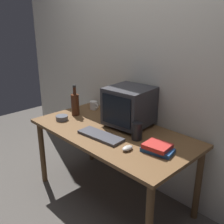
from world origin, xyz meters
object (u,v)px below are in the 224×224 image
bottle_tall (75,104)px  book_stack (157,148)px  cd_spindle (62,118)px  mug (94,105)px  metal_canister (137,131)px  keyboard (100,136)px  bottle_short (104,111)px  crt_monitor (129,106)px  computer_mouse (127,148)px

bottle_tall → book_stack: size_ratio=1.25×
book_stack → cd_spindle: book_stack is taller
mug → metal_canister: 0.86m
bottle_tall → mug: bottle_tall is taller
mug → book_stack: bearing=-14.7°
keyboard → book_stack: book_stack is taller
metal_canister → bottle_tall: bearing=-178.7°
keyboard → bottle_short: size_ratio=2.04×
cd_spindle → crt_monitor: bearing=33.5°
bottle_tall → crt_monitor: bearing=17.6°
cd_spindle → bottle_tall: bearing=97.5°
bottle_tall → cd_spindle: bearing=-82.5°
bottle_short → cd_spindle: bottle_short is taller
bottle_tall → book_stack: 1.08m
mug → cd_spindle: 0.44m
bottle_short → cd_spindle: size_ratio=1.72×
metal_canister → book_stack: bearing=-11.8°
bottle_tall → mug: 0.26m
crt_monitor → metal_canister: bearing=-34.5°
crt_monitor → bottle_tall: bearing=-162.4°
crt_monitor → bottle_short: (-0.30, -0.03, -0.12)m
computer_mouse → bottle_tall: bearing=167.4°
bottle_short → metal_canister: 0.56m
computer_mouse → metal_canister: 0.22m
crt_monitor → book_stack: 0.56m
bottle_tall → mug: size_ratio=2.70×
bottle_tall → metal_canister: bearing=1.3°
crt_monitor → bottle_short: bearing=-173.5°
book_stack → metal_canister: 0.26m
crt_monitor → bottle_short: crt_monitor is taller
bottle_short → computer_mouse: bearing=-27.9°
keyboard → computer_mouse: computer_mouse is taller
cd_spindle → keyboard: bearing=1.3°
crt_monitor → cd_spindle: 0.69m
metal_canister → bottle_short: bearing=166.4°
crt_monitor → book_stack: (0.49, -0.22, -0.16)m
cd_spindle → metal_canister: bearing=14.3°
crt_monitor → cd_spindle: bearing=-146.5°
crt_monitor → book_stack: bearing=-23.9°
book_stack → metal_canister: (-0.25, 0.05, 0.04)m
bottle_tall → mug: (-0.00, 0.25, -0.08)m
book_stack → keyboard: bearing=-164.3°
keyboard → metal_canister: size_ratio=2.80×
keyboard → bottle_short: bearing=128.3°
bottle_short → metal_canister: (0.55, -0.13, -0.00)m
cd_spindle → mug: bearing=93.3°
keyboard → computer_mouse: 0.32m
metal_canister → mug: bearing=164.4°
book_stack → computer_mouse: bearing=-139.8°
bottle_tall → bottle_short: bearing=28.1°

